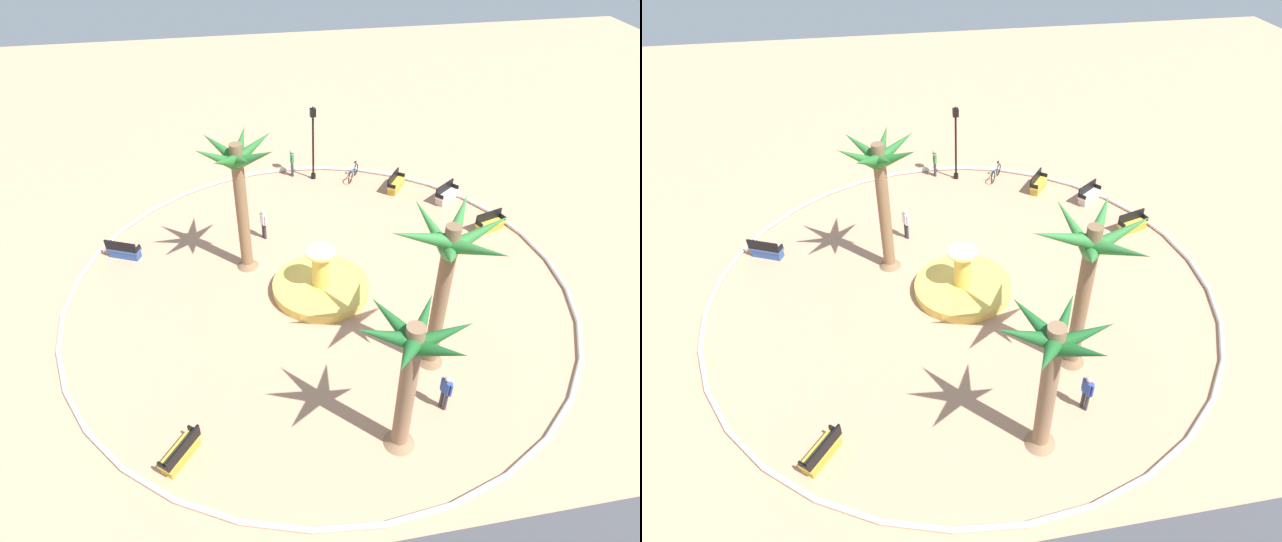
% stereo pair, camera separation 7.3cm
% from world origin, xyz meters
% --- Properties ---
extents(ground_plane, '(80.00, 80.00, 0.00)m').
position_xyz_m(ground_plane, '(0.00, 0.00, 0.00)').
color(ground_plane, tan).
extents(plaza_curb, '(22.21, 22.21, 0.20)m').
position_xyz_m(plaza_curb, '(0.00, 0.00, 0.10)').
color(plaza_curb, silver).
rests_on(plaza_curb, ground).
extents(fountain, '(4.27, 4.27, 2.25)m').
position_xyz_m(fountain, '(-0.00, 0.26, 0.32)').
color(fountain, gold).
rests_on(fountain, ground).
extents(palm_tree_near_fountain, '(3.55, 3.69, 6.47)m').
position_xyz_m(palm_tree_near_fountain, '(3.06, -2.11, 4.63)').
color(palm_tree_near_fountain, brown).
rests_on(palm_tree_near_fountain, ground).
extents(palm_tree_by_curb, '(3.50, 3.25, 5.69)m').
position_xyz_m(palm_tree_by_curb, '(-1.20, 8.34, 3.88)').
color(palm_tree_by_curb, '#8E6B4C').
rests_on(palm_tree_by_curb, ground).
extents(palm_tree_mid_plaza, '(4.30, 3.97, 6.54)m').
position_xyz_m(palm_tree_mid_plaza, '(-3.44, 5.04, 4.67)').
color(palm_tree_mid_plaza, brown).
rests_on(palm_tree_mid_plaza, ground).
extents(bench_east, '(1.37, 1.57, 1.00)m').
position_xyz_m(bench_east, '(5.92, 7.70, 0.35)').
color(bench_east, gold).
rests_on(bench_east, ground).
extents(bench_west, '(1.67, 1.10, 1.00)m').
position_xyz_m(bench_west, '(8.82, -3.85, 0.35)').
color(bench_west, '#335BA8').
rests_on(bench_west, ground).
extents(bench_north, '(1.59, 1.35, 1.00)m').
position_xyz_m(bench_north, '(-8.18, -6.05, 0.35)').
color(bench_north, beige).
rests_on(bench_north, ground).
extents(bench_southeast, '(1.68, 0.95, 1.00)m').
position_xyz_m(bench_southeast, '(-9.35, -2.93, 0.35)').
color(bench_southeast, gold).
rests_on(bench_southeast, ground).
extents(bench_southwest, '(1.36, 1.58, 1.00)m').
position_xyz_m(bench_southwest, '(-5.76, -7.70, 0.35)').
color(bench_southwest, gold).
rests_on(bench_southwest, ground).
extents(lamppost, '(0.32, 0.32, 4.42)m').
position_xyz_m(lamppost, '(-1.37, -9.82, 2.58)').
color(lamppost, black).
rests_on(lamppost, ground).
extents(bicycle_red_frame, '(0.94, 1.50, 0.94)m').
position_xyz_m(bicycle_red_frame, '(-3.67, -9.37, 0.38)').
color(bicycle_red_frame, black).
rests_on(bicycle_red_frame, ground).
extents(person_cyclist_helmet, '(0.22, 0.53, 1.67)m').
position_xyz_m(person_cyclist_helmet, '(-0.20, -10.36, 0.93)').
color(person_cyclist_helmet, '#33333D').
rests_on(person_cyclist_helmet, ground).
extents(person_cyclist_photo, '(0.32, 0.49, 1.63)m').
position_xyz_m(person_cyclist_photo, '(2.06, -4.28, 0.91)').
color(person_cyclist_photo, '#33333D').
rests_on(person_cyclist_photo, ground).
extents(person_pedestrian_stroll, '(0.32, 0.49, 1.64)m').
position_xyz_m(person_pedestrian_stroll, '(-3.14, 7.23, 0.92)').
color(person_pedestrian_stroll, '#33333D').
rests_on(person_pedestrian_stroll, ground).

